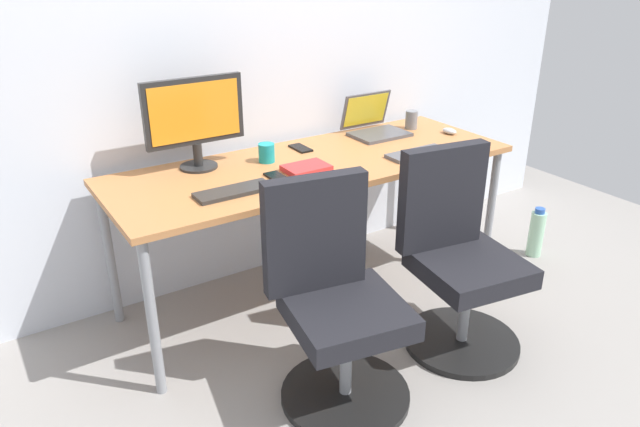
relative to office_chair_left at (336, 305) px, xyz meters
The scene contains 17 objects.
ground_plane 0.89m from the office_chair_left, 63.74° to the left, with size 5.28×5.28×0.00m, color gray.
back_wall 1.49m from the office_chair_left, 73.16° to the left, with size 4.40×0.04×2.60m, color silver.
desk 0.83m from the office_chair_left, 63.74° to the left, with size 2.04×0.73×0.76m.
office_chair_left is the anchor object (origin of this frame).
office_chair_right 0.67m from the office_chair_left, ahead, with size 0.54×0.54×0.94m.
water_bottle_on_floor 1.76m from the office_chair_left, 11.49° to the left, with size 0.09×0.09×0.31m.
desktop_monitor 1.11m from the office_chair_left, 100.34° to the left, with size 0.48×0.18×0.43m.
open_laptop 1.34m from the office_chair_left, 46.31° to the left, with size 0.31×0.28×0.22m.
keyboard_by_monitor 0.66m from the office_chair_left, 107.16° to the left, with size 0.34×0.12×0.02m, color #2D2D2D.
keyboard_by_laptop 1.04m from the office_chair_left, 30.83° to the left, with size 0.34×0.12×0.02m, color #515156.
mouse_by_monitor 1.47m from the office_chair_left, 28.99° to the left, with size 0.06×0.10×0.03m, color #B7B7B7.
mouse_by_laptop 0.68m from the office_chair_left, 44.77° to the left, with size 0.06×0.10×0.03m, color #B7B7B7.
coffee_mug 0.92m from the office_chair_left, 79.95° to the left, with size 0.08×0.08×0.09m, color teal.
pen_cup 1.49m from the office_chair_left, 38.16° to the left, with size 0.07×0.07×0.10m, color slate.
phone_near_monitor 1.04m from the office_chair_left, 66.78° to the left, with size 0.07×0.14×0.01m, color black.
phone_near_laptop 0.69m from the office_chair_left, 82.65° to the left, with size 0.07×0.14×0.01m, color black.
notebook 0.74m from the office_chair_left, 68.34° to the left, with size 0.21×0.15×0.03m, color red.
Camera 1 is at (-1.49, -2.36, 1.73)m, focal length 33.36 mm.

